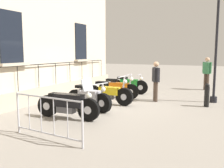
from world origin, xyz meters
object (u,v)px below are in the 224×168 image
Objects in this scene: pedestrian_walking at (156,79)px; pedestrian_standing at (207,71)px; motorcycle_silver at (89,98)px; motorcycle_green at (128,85)px; motorcycle_black at (68,104)px; bollard at (207,95)px; motorcycle_orange at (118,89)px; lamppost at (217,27)px; crowd_barrier at (47,117)px; motorcycle_yellow at (109,93)px.

pedestrian_standing is at bearing 68.29° from pedestrian_walking.
motorcycle_silver reaches higher than motorcycle_green.
pedestrian_standing is at bearing 66.80° from motorcycle_black.
motorcycle_silver is at bearing -148.71° from bollard.
motorcycle_black is 1.30× the size of pedestrian_walking.
motorcycle_orange is 5.47m from pedestrian_standing.
motorcycle_silver is at bearing 90.31° from motorcycle_black.
motorcycle_green is 0.39× the size of lamppost.
motorcycle_green is 0.94× the size of crowd_barrier.
lamppost is at bearing 78.74° from bollard.
pedestrian_standing is 4.59m from pedestrian_walking.
motorcycle_yellow is at bearing -163.49° from bollard.
lamppost is 2.43× the size of crowd_barrier.
motorcycle_black reaches higher than motorcycle_orange.
lamppost reaches higher than motorcycle_orange.
motorcycle_black is at bearing -136.46° from bollard.
pedestrian_standing is at bearing 59.40° from motorcycle_yellow.
lamppost is 5.73× the size of bollard.
lamppost reaches higher than motorcycle_yellow.
motorcycle_orange is (0.04, 2.55, -0.00)m from motorcycle_silver.
crowd_barrier is at bearing -84.84° from motorcycle_green.
motorcycle_green is 6.96m from crowd_barrier.
crowd_barrier is (0.61, -5.60, 0.14)m from motorcycle_orange.
bollard is at bearing -101.26° from lamppost.
lamppost is (3.95, 0.75, 2.61)m from motorcycle_orange.
pedestrian_standing is at bearing 39.98° from motorcycle_green.
pedestrian_walking is at bearing 54.85° from motorcycle_silver.
motorcycle_green is 4.79m from lamppost.
motorcycle_silver is 2.55m from motorcycle_orange.
motorcycle_black is at bearing -114.83° from pedestrian_walking.
motorcycle_silver is 3.11m from pedestrian_walking.
bollard is 0.51× the size of pedestrian_standing.
lamppost is (3.97, -0.58, 2.61)m from motorcycle_green.
motorcycle_orange reaches higher than motorcycle_green.
motorcycle_yellow is 2.38× the size of bollard.
motorcycle_silver reaches higher than bollard.
motorcycle_yellow is 3.76m from bollard.
motorcycle_orange reaches higher than bollard.
lamppost is 7.59m from crowd_barrier.
motorcycle_orange is at bearing 96.22° from crowd_barrier.
pedestrian_walking is (1.76, 3.80, 0.48)m from motorcycle_black.
pedestrian_walking is (-2.23, -0.79, -2.10)m from lamppost.
crowd_barrier reaches higher than motorcycle_silver.
motorcycle_green reaches higher than bollard.
pedestrian_walking is at bearing -111.71° from pedestrian_standing.
pedestrian_standing is (-0.53, 3.47, -2.03)m from lamppost.
lamppost is 3.07× the size of pedestrian_walking.
motorcycle_silver is 0.94× the size of crowd_barrier.
pedestrian_walking is at bearing -1.35° from motorcycle_orange.
motorcycle_silver is at bearing -140.41° from lamppost.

